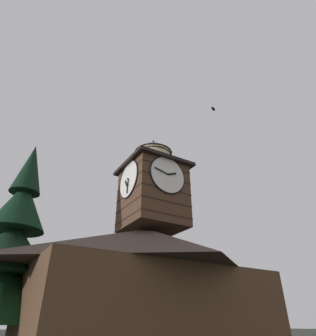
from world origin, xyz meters
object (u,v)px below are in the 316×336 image
object	(u,v)px
clock_tower	(153,188)
flying_bird_high	(213,109)
moon	(126,241)
building_main	(146,290)
pine_tree_aside	(8,256)
pine_tree_behind	(150,268)

from	to	relation	value
clock_tower	flying_bird_high	world-z (taller)	flying_bird_high
moon	flying_bird_high	size ratio (longest dim) A/B	4.49
building_main	pine_tree_aside	world-z (taller)	pine_tree_aside
clock_tower	moon	size ratio (longest dim) A/B	3.23
building_main	flying_bird_high	size ratio (longest dim) A/B	27.73
building_main	pine_tree_aside	distance (m)	8.72
clock_tower	pine_tree_aside	bearing A→B (deg)	-18.84
pine_tree_behind	clock_tower	bearing A→B (deg)	61.93
building_main	pine_tree_aside	size ratio (longest dim) A/B	1.06
clock_tower	moon	xyz separation A→B (m)	(-10.53, -27.47, 3.43)
pine_tree_behind	pine_tree_aside	xyz separation A→B (m)	(10.96, 1.78, -0.50)
pine_tree_behind	flying_bird_high	xyz separation A→B (m)	(-1.01, 8.50, 11.55)
moon	clock_tower	bearing A→B (deg)	69.03
building_main	pine_tree_aside	bearing A→B (deg)	-19.81
clock_tower	pine_tree_aside	distance (m)	10.52
clock_tower	pine_tree_behind	xyz separation A→B (m)	(-2.49, -4.67, -5.02)
building_main	moon	size ratio (longest dim) A/B	6.17
building_main	pine_tree_aside	xyz separation A→B (m)	(8.05, -2.90, 1.73)
pine_tree_aside	flying_bird_high	bearing A→B (deg)	150.69
pine_tree_behind	moon	xyz separation A→B (m)	(-8.04, -22.80, 8.45)
clock_tower	pine_tree_aside	size ratio (longest dim) A/B	0.55
clock_tower	flying_bird_high	xyz separation A→B (m)	(-3.50, 3.83, 6.52)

